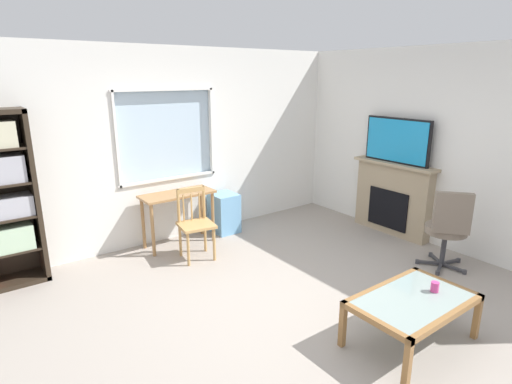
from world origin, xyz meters
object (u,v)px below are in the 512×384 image
plastic_drawer_unit (224,213)px  tv (397,141)px  office_chair (448,226)px  desk_under_window (178,202)px  fireplace (392,198)px  sippy_cup (435,287)px  coffee_table (413,304)px  wooden_chair (195,223)px

plastic_drawer_unit → tv: 2.69m
plastic_drawer_unit → office_chair: office_chair is taller
desk_under_window → fireplace: fireplace is taller
office_chair → plastic_drawer_unit: bearing=118.7°
plastic_drawer_unit → office_chair: bearing=-61.3°
tv → sippy_cup: size_ratio=11.27×
desk_under_window → plastic_drawer_unit: (0.76, 0.05, -0.32)m
plastic_drawer_unit → tv: (1.95, -1.50, 1.09)m
plastic_drawer_unit → sippy_cup: 3.29m
fireplace → office_chair: 1.26m
desk_under_window → tv: tv is taller
office_chair → coffee_table: office_chair is taller
fireplace → sippy_cup: 2.57m
office_chair → sippy_cup: (-1.33, -0.64, -0.08)m
sippy_cup → fireplace: bearing=43.9°
coffee_table → plastic_drawer_unit: bearing=87.7°
coffee_table → tv: bearing=39.9°
desk_under_window → wooden_chair: wooden_chair is taller
desk_under_window → coffee_table: 3.26m
plastic_drawer_unit → wooden_chair: bearing=-144.1°
wooden_chair → sippy_cup: bearing=-71.7°
wooden_chair → plastic_drawer_unit: size_ratio=1.54×
coffee_table → sippy_cup: sippy_cup is taller
wooden_chair → fireplace: (2.75, -0.94, 0.07)m
wooden_chair → coffee_table: wooden_chair is taller
wooden_chair → fireplace: 2.91m
plastic_drawer_unit → fireplace: size_ratio=0.46×
fireplace → sippy_cup: fireplace is taller
desk_under_window → office_chair: office_chair is taller
sippy_cup → coffee_table: bearing=170.4°
plastic_drawer_unit → fireplace: bearing=-37.3°
fireplace → coffee_table: (-2.10, -1.74, -0.16)m
desk_under_window → office_chair: bearing=-49.6°
wooden_chair → sippy_cup: wooden_chair is taller
office_chair → sippy_cup: office_chair is taller
fireplace → office_chair: size_ratio=1.28×
plastic_drawer_unit → tv: tv is taller
plastic_drawer_unit → tv: size_ratio=0.58×
office_chair → coffee_table: size_ratio=0.92×
tv → coffee_table: tv is taller
plastic_drawer_unit → sippy_cup: (0.12, -3.28, 0.18)m
wooden_chair → tv: 3.03m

